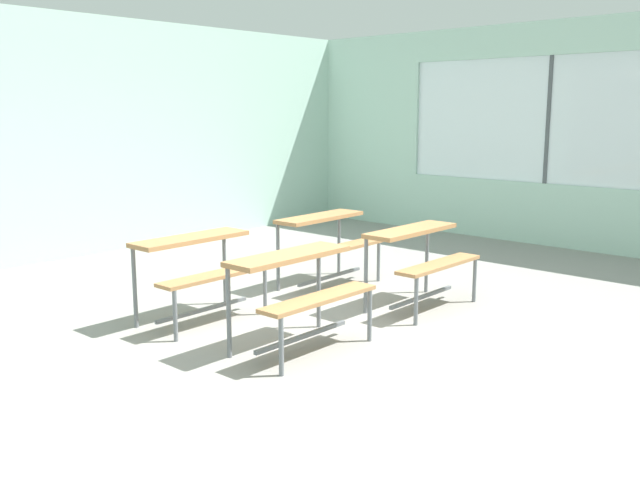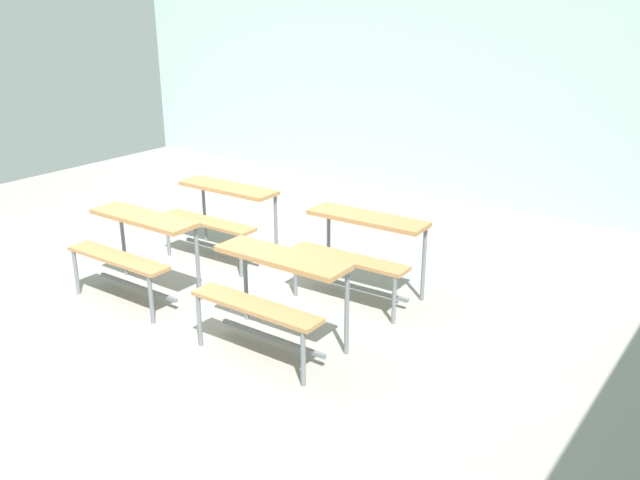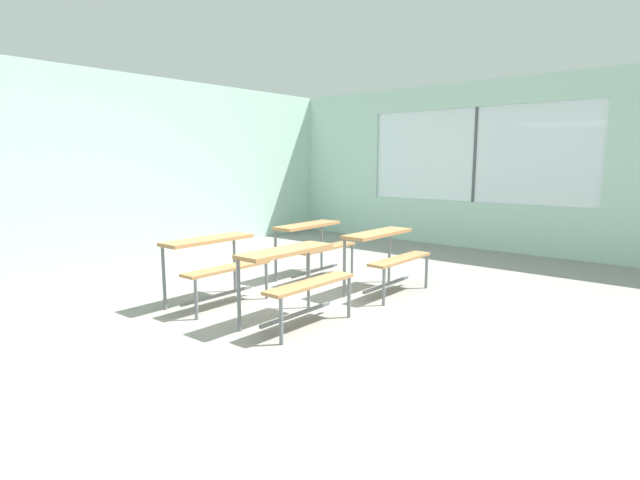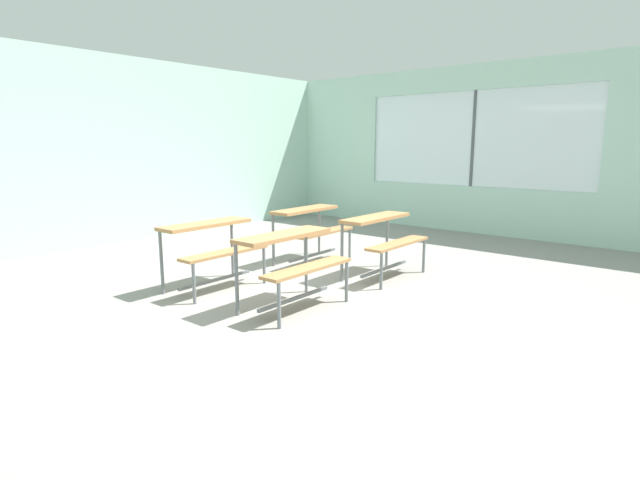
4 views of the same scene
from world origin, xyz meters
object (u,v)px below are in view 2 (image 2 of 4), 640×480
desk_bench_r1c0 (222,205)px  desk_bench_r1c1 (361,238)px  desk_bench_r0c0 (135,238)px  desk_bench_r0c1 (273,281)px

desk_bench_r1c0 → desk_bench_r1c1: same height
desk_bench_r1c1 → desk_bench_r0c0: bearing=-146.9°
desk_bench_r0c0 → desk_bench_r1c0: size_ratio=1.00×
desk_bench_r0c0 → desk_bench_r1c1: (1.62, 1.16, 0.00)m
desk_bench_r0c0 → desk_bench_r1c0: same height
desk_bench_r1c0 → desk_bench_r1c1: bearing=-1.2°
desk_bench_r1c0 → desk_bench_r1c1: 1.68m
desk_bench_r0c1 → desk_bench_r1c1: (0.02, 1.18, 0.00)m
desk_bench_r0c0 → desk_bench_r0c1: bearing=-1.5°
desk_bench_r0c0 → desk_bench_r1c1: same height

